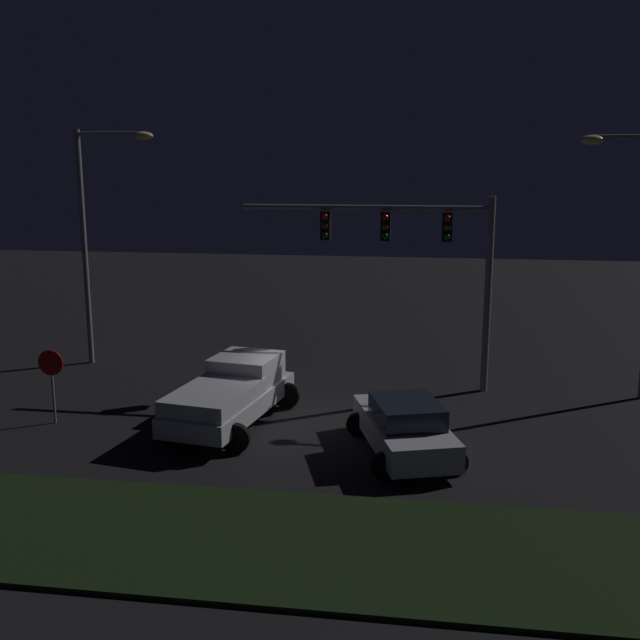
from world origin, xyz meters
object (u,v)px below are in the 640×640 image
car_sedan (404,427)px  traffic_signal_gantry (414,245)px  street_lamp_right (639,235)px  stop_sign (51,372)px  pickup_truck (233,390)px  street_lamp_left (97,220)px

car_sedan → traffic_signal_gantry: (0.01, 6.00, 4.16)m
car_sedan → street_lamp_right: (7.00, 5.93, 4.57)m
traffic_signal_gantry → street_lamp_right: street_lamp_right is taller
stop_sign → pickup_truck: bearing=9.0°
street_lamp_left → street_lamp_right: 18.76m
pickup_truck → stop_sign: bearing=108.6°
pickup_truck → street_lamp_left: size_ratio=0.65×
car_sedan → street_lamp_right: 10.25m
car_sedan → street_lamp_right: size_ratio=0.56×
pickup_truck → street_lamp_right: 13.53m
car_sedan → street_lamp_right: bearing=-67.4°
car_sedan → stop_sign: 10.36m
traffic_signal_gantry → street_lamp_left: size_ratio=0.95×
street_lamp_left → street_lamp_right: street_lamp_left is taller
street_lamp_right → car_sedan: bearing=-139.7°
stop_sign → street_lamp_right: bearing=16.4°
street_lamp_right → pickup_truck: bearing=-160.6°
street_lamp_left → stop_sign: bearing=-78.1°
pickup_truck → stop_sign: stop_sign is taller
street_lamp_left → stop_sign: size_ratio=3.92×
traffic_signal_gantry → street_lamp_right: 7.01m
car_sedan → traffic_signal_gantry: 7.30m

